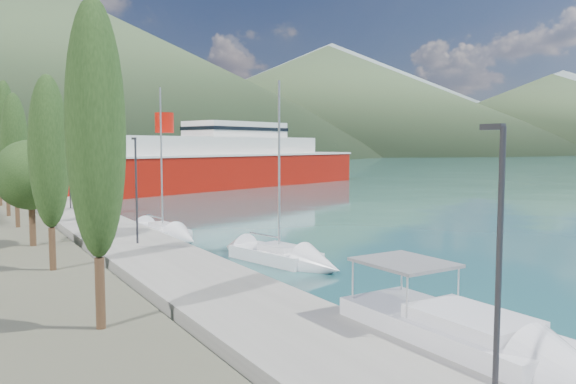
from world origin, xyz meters
TOP-DOWN VIEW (x-y plane):
  - ground at (0.00, 120.00)m, footprint 1400.00×1400.00m
  - quay at (-9.00, 26.00)m, footprint 5.00×88.00m
  - hills_far at (138.59, 618.73)m, footprint 1480.00×900.00m
  - hills_near at (98.04, 372.50)m, footprint 1010.00×520.00m
  - tree_row at (-14.18, 31.20)m, footprint 3.95×63.17m
  - lamp_posts at (-9.00, 14.59)m, footprint 0.15×46.21m
  - motor_cruiser at (-5.59, -6.18)m, footprint 2.94×9.62m
  - sailboat_near at (-2.41, 8.97)m, footprint 3.80×7.80m
  - sailboat_mid at (-5.15, 20.86)m, footprint 2.97×7.99m
  - ferry at (15.23, 62.15)m, footprint 58.39×29.61m

SIDE VIEW (x-z plane):
  - ground at x=0.00m, z-range 0.00..0.00m
  - sailboat_mid at x=-5.15m, z-range -5.33..5.89m
  - sailboat_near at x=-2.41m, z-range -5.09..5.68m
  - quay at x=-9.00m, z-range 0.00..0.80m
  - motor_cruiser at x=-5.59m, z-range -1.18..2.35m
  - ferry at x=15.23m, z-range -2.23..9.18m
  - lamp_posts at x=-9.00m, z-range 1.05..7.11m
  - tree_row at x=-14.18m, z-range 0.41..11.28m
  - hills_near at x=98.04m, z-range -8.32..106.68m
  - hills_far at x=138.59m, z-range -12.61..167.39m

